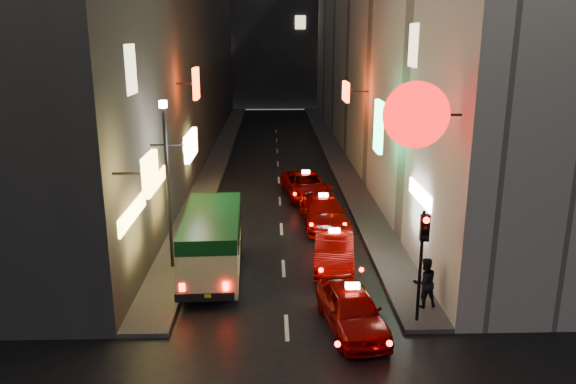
{
  "coord_description": "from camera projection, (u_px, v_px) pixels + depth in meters",
  "views": [
    {
      "loc": [
        -0.41,
        -6.79,
        8.58
      ],
      "look_at": [
        0.17,
        13.0,
        3.03
      ],
      "focal_mm": 35.0,
      "sensor_mm": 36.0,
      "label": 1
    }
  ],
  "objects": [
    {
      "name": "building_left",
      "position": [
        162.0,
        29.0,
        38.93
      ],
      "size": [
        7.62,
        52.0,
        18.0
      ],
      "color": "#383633",
      "rests_on": "ground"
    },
    {
      "name": "building_right",
      "position": [
        391.0,
        29.0,
        39.38
      ],
      "size": [
        8.25,
        52.0,
        18.0
      ],
      "color": "#B2ACA3",
      "rests_on": "ground"
    },
    {
      "name": "building_far",
      "position": [
        274.0,
        15.0,
        69.42
      ],
      "size": [
        30.0,
        10.0,
        22.0
      ],
      "primitive_type": "cube",
      "color": "#37373C",
      "rests_on": "ground"
    },
    {
      "name": "sidewalk_left",
      "position": [
        220.0,
        154.0,
        41.45
      ],
      "size": [
        1.5,
        52.0,
        0.15
      ],
      "primitive_type": "cube",
      "color": "#494744",
      "rests_on": "ground"
    },
    {
      "name": "sidewalk_right",
      "position": [
        335.0,
        154.0,
        41.69
      ],
      "size": [
        1.5,
        52.0,
        0.15
      ],
      "primitive_type": "cube",
      "color": "#494744",
      "rests_on": "ground"
    },
    {
      "name": "minibus",
      "position": [
        212.0,
        237.0,
        20.34
      ],
      "size": [
        2.17,
        5.67,
        2.41
      ],
      "color": "#EEDF94",
      "rests_on": "ground"
    },
    {
      "name": "taxi_near",
      "position": [
        352.0,
        305.0,
        16.79
      ],
      "size": [
        2.67,
        5.08,
        1.71
      ],
      "color": "#810200",
      "rests_on": "ground"
    },
    {
      "name": "taxi_second",
      "position": [
        334.0,
        247.0,
        21.4
      ],
      "size": [
        2.56,
        5.15,
        1.75
      ],
      "color": "#810200",
      "rests_on": "ground"
    },
    {
      "name": "taxi_third",
      "position": [
        323.0,
        209.0,
        26.02
      ],
      "size": [
        2.36,
        5.18,
        1.78
      ],
      "color": "#810200",
      "rests_on": "ground"
    },
    {
      "name": "taxi_far",
      "position": [
        306.0,
        183.0,
        30.63
      ],
      "size": [
        2.65,
        5.09,
        1.72
      ],
      "color": "#810200",
      "rests_on": "ground"
    },
    {
      "name": "pedestrian_sidewalk",
      "position": [
        425.0,
        279.0,
        17.85
      ],
      "size": [
        0.79,
        0.59,
        1.87
      ],
      "primitive_type": "imported",
      "rotation": [
        0.0,
        0.0,
        3.37
      ],
      "color": "black",
      "rests_on": "sidewalk_right"
    },
    {
      "name": "traffic_light",
      "position": [
        423.0,
        244.0,
        16.4
      ],
      "size": [
        0.26,
        0.43,
        3.5
      ],
      "color": "black",
      "rests_on": "sidewalk_right"
    },
    {
      "name": "lamp_post",
      "position": [
        167.0,
        174.0,
        20.25
      ],
      "size": [
        0.28,
        0.28,
        6.22
      ],
      "color": "black",
      "rests_on": "sidewalk_left"
    }
  ]
}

